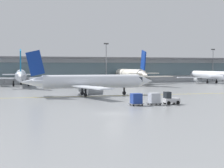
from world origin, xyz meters
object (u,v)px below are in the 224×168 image
(gate_airplane_3, at_px, (130,74))
(apron_light_mast_3, at_px, (213,63))
(baggage_tug, at_px, (170,99))
(cargo_dolly_trailing, at_px, (136,99))
(gate_airplane_4, at_px, (210,75))
(apron_light_mast_2, at_px, (106,61))
(gate_airplane_2, at_px, (21,75))
(cargo_dolly_lead, at_px, (154,98))
(taxiing_regional_jet, at_px, (90,82))

(gate_airplane_3, xyz_separation_m, apron_light_mast_3, (42.61, 13.65, 3.99))
(gate_airplane_3, relative_size, baggage_tug, 13.00)
(gate_airplane_3, bearing_deg, cargo_dolly_trailing, 163.03)
(gate_airplane_4, height_order, apron_light_mast_2, apron_light_mast_2)
(gate_airplane_2, bearing_deg, cargo_dolly_trailing, -163.75)
(gate_airplane_2, relative_size, cargo_dolly_lead, 15.79)
(gate_airplane_3, height_order, cargo_dolly_lead, gate_airplane_3)
(apron_light_mast_2, bearing_deg, gate_airplane_3, -63.82)
(cargo_dolly_lead, bearing_deg, baggage_tug, -0.00)
(cargo_dolly_trailing, bearing_deg, apron_light_mast_3, 49.50)
(gate_airplane_3, height_order, apron_light_mast_2, apron_light_mast_2)
(gate_airplane_4, relative_size, apron_light_mast_2, 1.96)
(baggage_tug, relative_size, cargo_dolly_trailing, 1.24)
(gate_airplane_3, relative_size, taxiing_regional_jet, 1.17)
(apron_light_mast_2, relative_size, apron_light_mast_3, 1.10)
(taxiing_regional_jet, bearing_deg, apron_light_mast_3, 42.22)
(gate_airplane_4, relative_size, cargo_dolly_trailing, 13.65)
(gate_airplane_4, bearing_deg, cargo_dolly_lead, 139.75)
(gate_airplane_2, height_order, apron_light_mast_2, apron_light_mast_2)
(cargo_dolly_trailing, relative_size, apron_light_mast_2, 0.14)
(gate_airplane_3, relative_size, apron_light_mast_3, 2.54)
(gate_airplane_4, height_order, apron_light_mast_3, apron_light_mast_3)
(gate_airplane_3, xyz_separation_m, baggage_tug, (-17.69, -62.91, -2.48))
(baggage_tug, xyz_separation_m, apron_light_mast_2, (12.44, 73.59, 7.14))
(gate_airplane_4, bearing_deg, apron_light_mast_2, 69.11)
(baggage_tug, distance_m, apron_light_mast_3, 97.67)
(gate_airplane_4, bearing_deg, taxiing_regional_jet, 124.72)
(gate_airplane_2, xyz_separation_m, cargo_dolly_trailing, (12.97, -63.18, -2.26))
(gate_airplane_2, bearing_deg, apron_light_mast_2, -67.11)
(gate_airplane_2, height_order, taxiing_regional_jet, gate_airplane_2)
(gate_airplane_2, xyz_separation_m, apron_light_mast_3, (79.32, 13.34, 4.05))
(gate_airplane_4, distance_m, cargo_dolly_lead, 78.68)
(apron_light_mast_2, height_order, apron_light_mast_3, apron_light_mast_2)
(gate_airplane_4, xyz_separation_m, cargo_dolly_lead, (-50.80, -60.06, -1.82))
(baggage_tug, relative_size, apron_light_mast_3, 0.20)
(taxiing_regional_jet, height_order, apron_light_mast_3, apron_light_mast_3)
(taxiing_regional_jet, bearing_deg, cargo_dolly_trailing, -81.71)
(apron_light_mast_2, bearing_deg, baggage_tug, -99.60)
(cargo_dolly_lead, height_order, cargo_dolly_trailing, same)
(taxiing_regional_jet, relative_size, cargo_dolly_trailing, 13.76)
(cargo_dolly_trailing, bearing_deg, gate_airplane_2, 102.03)
(cargo_dolly_lead, bearing_deg, gate_airplane_2, 104.73)
(gate_airplane_4, distance_m, baggage_tug, 76.86)
(gate_airplane_3, xyz_separation_m, cargo_dolly_trailing, (-23.74, -62.87, -2.32))
(cargo_dolly_trailing, bearing_deg, apron_light_mast_2, 76.32)
(gate_airplane_3, height_order, apron_light_mast_3, apron_light_mast_3)
(baggage_tug, relative_size, cargo_dolly_lead, 1.24)
(taxiing_regional_jet, relative_size, apron_light_mast_2, 1.98)
(gate_airplane_4, relative_size, baggage_tug, 11.05)
(gate_airplane_4, distance_m, taxiing_regional_jet, 67.93)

